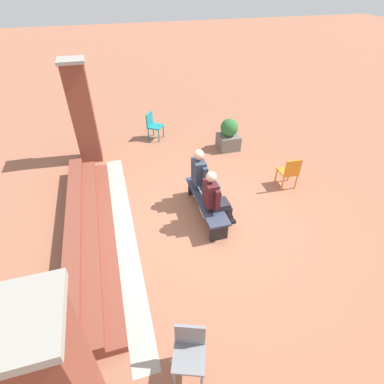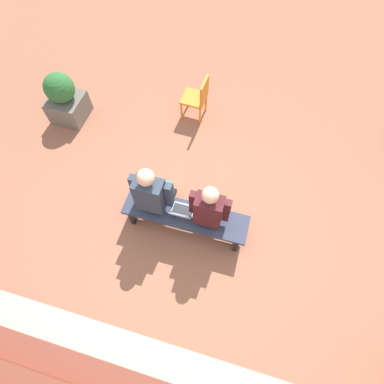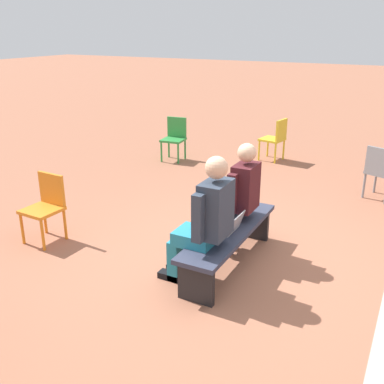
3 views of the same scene
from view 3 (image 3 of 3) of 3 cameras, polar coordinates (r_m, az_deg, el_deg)
The scene contains 9 objects.
ground_plane at distance 5.23m, azimuth 6.17°, elevation -8.81°, with size 60.00×60.00×0.00m, color #9E6047.
bench at distance 4.98m, azimuth 4.76°, elevation -5.69°, with size 1.80×0.44×0.45m.
person_student at distance 5.14m, azimuth 5.64°, elevation -0.47°, with size 0.54×0.68×1.34m.
person_adult at distance 4.46m, azimuth 1.70°, elevation -3.41°, with size 0.57×0.72×1.40m.
laptop at distance 4.87m, azimuth 4.70°, elevation -4.42°, with size 0.32×0.29×0.21m.
plastic_chair_near_bench_left at distance 7.43m, azimuth 22.86°, elevation 2.63°, with size 0.54×0.54×0.84m.
plastic_chair_far_left at distance 9.08m, azimuth 10.59°, elevation 6.89°, with size 0.48×0.48×0.84m.
plastic_chair_near_bench_right at distance 5.82m, azimuth -18.03°, elevation -1.40°, with size 0.44×0.44×0.84m.
plastic_chair_mid_courtyard at distance 9.01m, azimuth -2.21°, elevation 7.11°, with size 0.46×0.46×0.84m.
Camera 3 is at (4.28, 1.62, 2.53)m, focal length 42.00 mm.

